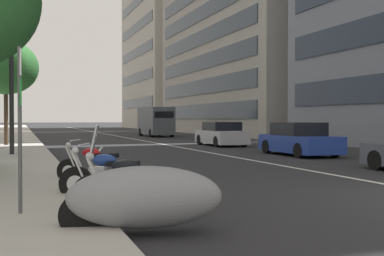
{
  "coord_description": "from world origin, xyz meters",
  "views": [
    {
      "loc": [
        -6.91,
        8.37,
        1.6
      ],
      "look_at": [
        12.59,
        1.49,
        1.2
      ],
      "focal_mm": 45.77,
      "sensor_mm": 36.0,
      "label": 1
    }
  ],
  "objects_px": {
    "motorcycle_mid_row": "(97,167)",
    "motorcycle_far_end_row": "(112,179)",
    "parking_sign_by_curb": "(20,109)",
    "street_lamp_with_banners": "(20,23)",
    "motorcycle_under_tarp": "(134,187)",
    "motorcycle_second_in_row": "(143,198)",
    "car_approaching_light": "(221,134)",
    "car_far_down_avenue": "(299,140)",
    "street_tree_near_plaza_corner": "(6,67)",
    "delivery_van_ahead": "(156,121)"
  },
  "relations": [
    {
      "from": "car_approaching_light",
      "to": "delivery_van_ahead",
      "type": "bearing_deg",
      "value": 0.19
    },
    {
      "from": "motorcycle_far_end_row",
      "to": "car_far_down_avenue",
      "type": "bearing_deg",
      "value": -111.46
    },
    {
      "from": "motorcycle_under_tarp",
      "to": "car_far_down_avenue",
      "type": "bearing_deg",
      "value": -120.09
    },
    {
      "from": "motorcycle_mid_row",
      "to": "street_lamp_with_banners",
      "type": "height_order",
      "value": "street_lamp_with_banners"
    },
    {
      "from": "motorcycle_second_in_row",
      "to": "street_lamp_with_banners",
      "type": "bearing_deg",
      "value": -71.9
    },
    {
      "from": "motorcycle_mid_row",
      "to": "delivery_van_ahead",
      "type": "bearing_deg",
      "value": -79.0
    },
    {
      "from": "street_lamp_with_banners",
      "to": "car_approaching_light",
      "type": "bearing_deg",
      "value": -64.22
    },
    {
      "from": "parking_sign_by_curb",
      "to": "street_tree_near_plaza_corner",
      "type": "xyz_separation_m",
      "value": [
        20.85,
        0.72,
        2.67
      ]
    },
    {
      "from": "motorcycle_under_tarp",
      "to": "parking_sign_by_curb",
      "type": "bearing_deg",
      "value": 16.72
    },
    {
      "from": "motorcycle_second_in_row",
      "to": "car_far_down_avenue",
      "type": "bearing_deg",
      "value": -117.47
    },
    {
      "from": "car_far_down_avenue",
      "to": "street_tree_near_plaza_corner",
      "type": "bearing_deg",
      "value": 50.83
    },
    {
      "from": "motorcycle_far_end_row",
      "to": "motorcycle_mid_row",
      "type": "relative_size",
      "value": 1.05
    },
    {
      "from": "motorcycle_mid_row",
      "to": "motorcycle_far_end_row",
      "type": "bearing_deg",
      "value": 116.66
    },
    {
      "from": "motorcycle_second_in_row",
      "to": "street_lamp_with_banners",
      "type": "xyz_separation_m",
      "value": [
        14.63,
        1.56,
        4.98
      ]
    },
    {
      "from": "motorcycle_far_end_row",
      "to": "motorcycle_mid_row",
      "type": "xyz_separation_m",
      "value": [
        2.61,
        -0.1,
        -0.02
      ]
    },
    {
      "from": "delivery_van_ahead",
      "to": "parking_sign_by_curb",
      "type": "distance_m",
      "value": 36.04
    },
    {
      "from": "motorcycle_far_end_row",
      "to": "motorcycle_mid_row",
      "type": "height_order",
      "value": "motorcycle_far_end_row"
    },
    {
      "from": "motorcycle_mid_row",
      "to": "parking_sign_by_curb",
      "type": "distance_m",
      "value": 4.65
    },
    {
      "from": "motorcycle_under_tarp",
      "to": "motorcycle_mid_row",
      "type": "xyz_separation_m",
      "value": [
        3.96,
        0.02,
        -0.04
      ]
    },
    {
      "from": "motorcycle_second_in_row",
      "to": "parking_sign_by_curb",
      "type": "xyz_separation_m",
      "value": [
        1.38,
        1.58,
        1.22
      ]
    },
    {
      "from": "delivery_van_ahead",
      "to": "car_approaching_light",
      "type": "bearing_deg",
      "value": 178.63
    },
    {
      "from": "street_lamp_with_banners",
      "to": "street_tree_near_plaza_corner",
      "type": "height_order",
      "value": "street_lamp_with_banners"
    },
    {
      "from": "motorcycle_far_end_row",
      "to": "parking_sign_by_curb",
      "type": "bearing_deg",
      "value": 67.1
    },
    {
      "from": "parking_sign_by_curb",
      "to": "street_lamp_with_banners",
      "type": "distance_m",
      "value": 13.78
    },
    {
      "from": "motorcycle_mid_row",
      "to": "parking_sign_by_curb",
      "type": "relative_size",
      "value": 0.74
    },
    {
      "from": "motorcycle_second_in_row",
      "to": "car_approaching_light",
      "type": "height_order",
      "value": "car_approaching_light"
    },
    {
      "from": "motorcycle_far_end_row",
      "to": "parking_sign_by_curb",
      "type": "distance_m",
      "value": 2.58
    },
    {
      "from": "motorcycle_mid_row",
      "to": "car_far_down_avenue",
      "type": "xyz_separation_m",
      "value": [
        6.5,
        -9.67,
        0.25
      ]
    },
    {
      "from": "street_lamp_with_banners",
      "to": "motorcycle_under_tarp",
      "type": "bearing_deg",
      "value": -172.34
    },
    {
      "from": "motorcycle_under_tarp",
      "to": "delivery_van_ahead",
      "type": "xyz_separation_m",
      "value": [
        34.06,
        -9.61,
        0.93
      ]
    },
    {
      "from": "motorcycle_under_tarp",
      "to": "street_lamp_with_banners",
      "type": "height_order",
      "value": "street_lamp_with_banners"
    },
    {
      "from": "motorcycle_mid_row",
      "to": "street_lamp_with_banners",
      "type": "bearing_deg",
      "value": -50.48
    },
    {
      "from": "motorcycle_far_end_row",
      "to": "street_lamp_with_banners",
      "type": "xyz_separation_m",
      "value": [
        11.78,
        1.65,
        5.07
      ]
    },
    {
      "from": "motorcycle_under_tarp",
      "to": "motorcycle_mid_row",
      "type": "relative_size",
      "value": 1.12
    },
    {
      "from": "motorcycle_far_end_row",
      "to": "delivery_van_ahead",
      "type": "xyz_separation_m",
      "value": [
        32.71,
        -9.73,
        0.95
      ]
    },
    {
      "from": "delivery_van_ahead",
      "to": "street_lamp_with_banners",
      "type": "xyz_separation_m",
      "value": [
        -20.93,
        11.38,
        4.12
      ]
    },
    {
      "from": "motorcycle_under_tarp",
      "to": "motorcycle_far_end_row",
      "type": "bearing_deg",
      "value": -72.44
    },
    {
      "from": "street_lamp_with_banners",
      "to": "motorcycle_second_in_row",
      "type": "bearing_deg",
      "value": -173.91
    },
    {
      "from": "motorcycle_mid_row",
      "to": "street_lamp_with_banners",
      "type": "relative_size",
      "value": 0.21
    },
    {
      "from": "motorcycle_second_in_row",
      "to": "motorcycle_mid_row",
      "type": "height_order",
      "value": "motorcycle_mid_row"
    },
    {
      "from": "motorcycle_second_in_row",
      "to": "motorcycle_far_end_row",
      "type": "height_order",
      "value": "motorcycle_far_end_row"
    },
    {
      "from": "delivery_van_ahead",
      "to": "motorcycle_second_in_row",
      "type": "bearing_deg",
      "value": 164.03
    },
    {
      "from": "car_far_down_avenue",
      "to": "parking_sign_by_curb",
      "type": "height_order",
      "value": "parking_sign_by_curb"
    },
    {
      "from": "street_lamp_with_banners",
      "to": "motorcycle_mid_row",
      "type": "bearing_deg",
      "value": -169.22
    },
    {
      "from": "motorcycle_mid_row",
      "to": "motorcycle_under_tarp",
      "type": "bearing_deg",
      "value": 119.06
    },
    {
      "from": "car_far_down_avenue",
      "to": "delivery_van_ahead",
      "type": "height_order",
      "value": "delivery_van_ahead"
    },
    {
      "from": "motorcycle_mid_row",
      "to": "street_tree_near_plaza_corner",
      "type": "relative_size",
      "value": 0.33
    },
    {
      "from": "car_far_down_avenue",
      "to": "motorcycle_far_end_row",
      "type": "bearing_deg",
      "value": 134.01
    },
    {
      "from": "car_far_down_avenue",
      "to": "street_tree_near_plaza_corner",
      "type": "distance_m",
      "value": 16.34
    },
    {
      "from": "car_approaching_light",
      "to": "delivery_van_ahead",
      "type": "height_order",
      "value": "delivery_van_ahead"
    }
  ]
}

